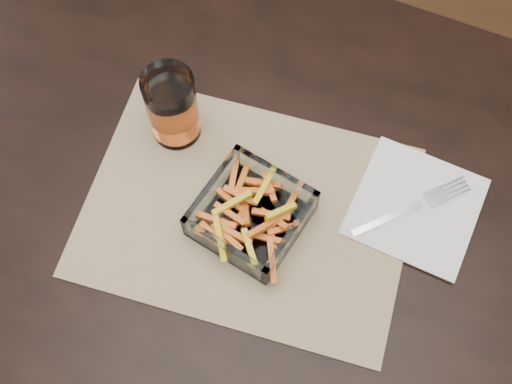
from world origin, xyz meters
TOP-DOWN VIEW (x-y plane):
  - dining_table at (0.00, 0.00)m, footprint 1.60×0.90m
  - placemat at (-0.06, 0.01)m, footprint 0.49×0.38m
  - glass_bowl at (-0.04, -0.00)m, footprint 0.16×0.16m
  - tumbler at (-0.20, 0.09)m, footprint 0.07×0.07m
  - napkin at (0.16, 0.11)m, footprint 0.17×0.17m
  - fork at (0.16, 0.11)m, footprint 0.14×0.15m

SIDE VIEW (x-z plane):
  - dining_table at x=0.00m, z-range 0.29..1.04m
  - placemat at x=-0.06m, z-range 0.75..0.75m
  - napkin at x=0.16m, z-range 0.75..0.76m
  - fork at x=0.16m, z-range 0.76..0.76m
  - glass_bowl at x=-0.04m, z-range 0.75..0.80m
  - tumbler at x=-0.20m, z-range 0.75..0.88m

